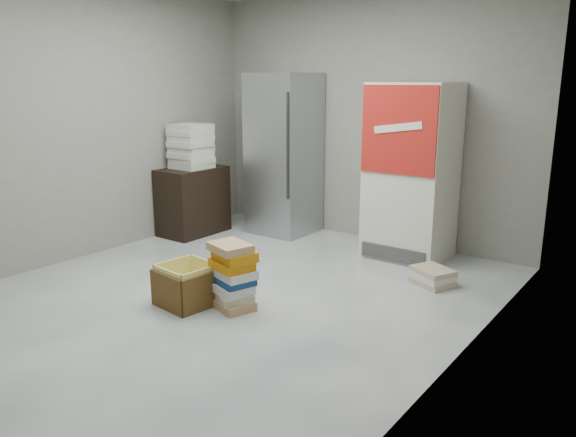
# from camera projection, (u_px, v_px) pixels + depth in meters

# --- Properties ---
(ground) EXTENTS (5.00, 5.00, 0.00)m
(ground) POSITION_uv_depth(u_px,v_px,m) (218.00, 300.00, 4.78)
(ground) COLOR silver
(ground) RESTS_ON ground
(room_shell) EXTENTS (4.04, 5.04, 2.82)m
(room_shell) POSITION_uv_depth(u_px,v_px,m) (211.00, 83.00, 4.35)
(room_shell) COLOR gray
(room_shell) RESTS_ON ground
(steel_fridge) EXTENTS (0.70, 0.72, 1.90)m
(steel_fridge) POSITION_uv_depth(u_px,v_px,m) (284.00, 154.00, 6.73)
(steel_fridge) COLOR #A4A6AC
(steel_fridge) RESTS_ON ground
(coke_cooler) EXTENTS (0.80, 0.73, 1.80)m
(coke_cooler) POSITION_uv_depth(u_px,v_px,m) (411.00, 171.00, 5.78)
(coke_cooler) COLOR silver
(coke_cooler) RESTS_ON ground
(wood_shelf) EXTENTS (0.50, 0.80, 0.80)m
(wood_shelf) POSITION_uv_depth(u_px,v_px,m) (193.00, 201.00, 6.77)
(wood_shelf) COLOR black
(wood_shelf) RESTS_ON ground
(supply_box_stack) EXTENTS (0.44, 0.45, 0.52)m
(supply_box_stack) POSITION_uv_depth(u_px,v_px,m) (191.00, 146.00, 6.61)
(supply_box_stack) COLOR silver
(supply_box_stack) RESTS_ON wood_shelf
(phonebook_stack_main) EXTENTS (0.42, 0.39, 0.55)m
(phonebook_stack_main) POSITION_uv_depth(u_px,v_px,m) (233.00, 276.00, 4.56)
(phonebook_stack_main) COLOR tan
(phonebook_stack_main) RESTS_ON ground
(phonebook_stack_side) EXTENTS (0.44, 0.40, 0.16)m
(phonebook_stack_side) POSITION_uv_depth(u_px,v_px,m) (432.00, 277.00, 5.12)
(phonebook_stack_side) COLOR tan
(phonebook_stack_side) RESTS_ON ground
(cardboard_box) EXTENTS (0.48, 0.48, 0.35)m
(cardboard_box) POSITION_uv_depth(u_px,v_px,m) (187.00, 288.00, 4.67)
(cardboard_box) COLOR yellow
(cardboard_box) RESTS_ON ground
(bucket_lid) EXTENTS (0.40, 0.40, 0.09)m
(bucket_lid) POSITION_uv_depth(u_px,v_px,m) (235.00, 273.00, 5.32)
(bucket_lid) COLOR yellow
(bucket_lid) RESTS_ON ground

